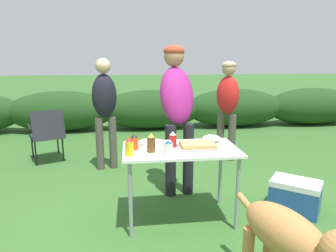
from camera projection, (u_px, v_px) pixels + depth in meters
name	position (u px, v px, depth m)	size (l,w,h in m)	color
ground_plane	(180.00, 218.00, 3.04)	(60.00, 60.00, 0.00)	#336028
shrub_hedge	(151.00, 109.00, 6.91)	(14.40, 0.90, 0.90)	#1E4219
folding_table	(180.00, 156.00, 2.89)	(1.10, 0.64, 0.74)	white
food_tray	(198.00, 146.00, 2.87)	(0.37, 0.26, 0.06)	#9E9EA3
plate_stack	(151.00, 143.00, 2.97)	(0.24, 0.24, 0.04)	white
mixing_bowl	(212.00, 138.00, 3.10)	(0.18, 0.18, 0.07)	silver
paper_cup_stack	(167.00, 147.00, 2.73)	(0.08, 0.08, 0.11)	white
mustard_bottle	(129.00, 147.00, 2.63)	(0.07, 0.07, 0.16)	yellow
beer_bottle	(151.00, 143.00, 2.74)	(0.08, 0.08, 0.18)	brown
hot_sauce_bottle	(134.00, 142.00, 2.82)	(0.08, 0.08, 0.15)	#CC4214
mayo_bottle	(168.00, 148.00, 2.65)	(0.08, 0.08, 0.14)	silver
ketchup_bottle	(173.00, 140.00, 2.90)	(0.07, 0.07, 0.16)	red
standing_person_with_beanie	(177.00, 102.00, 3.47)	(0.45, 0.56, 1.74)	black
standing_person_in_navy_coat	(105.00, 104.00, 4.22)	(0.39, 0.31, 1.60)	#4C473D
standing_person_in_gray_fleece	(228.00, 100.00, 4.65)	(0.44, 0.43, 1.55)	#4C473D
dog	(291.00, 240.00, 1.86)	(0.47, 1.02, 0.71)	#B27A42
camp_chair_green_behind_table	(47.00, 132.00, 4.64)	(0.66, 0.73, 0.83)	#232328
cooler_box	(295.00, 196.00, 3.15)	(0.57, 0.55, 0.34)	#234C93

